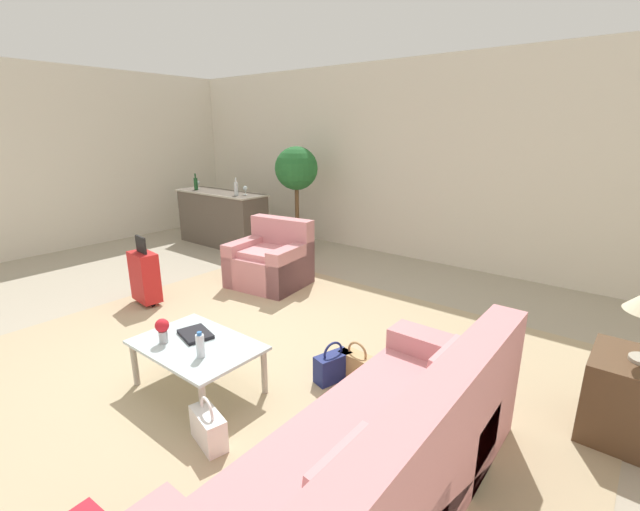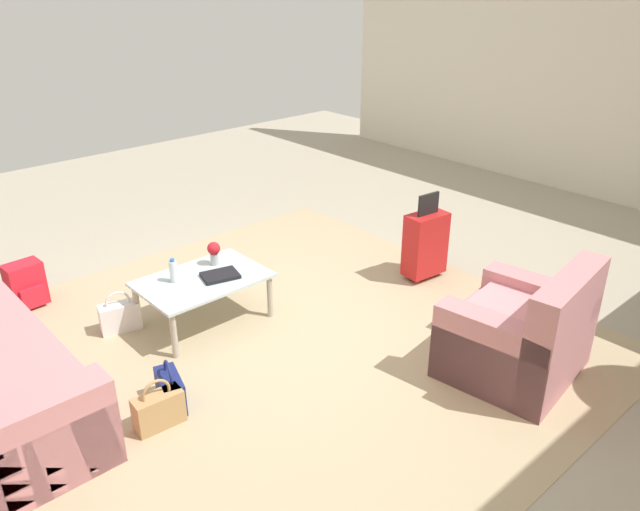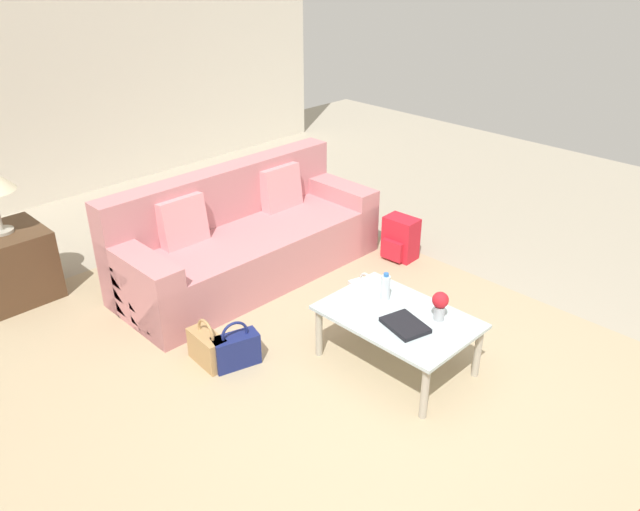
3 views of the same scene
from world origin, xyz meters
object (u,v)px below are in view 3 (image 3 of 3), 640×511
at_px(handbag_white, 366,299).
at_px(coffee_table, 398,321).
at_px(handbag_navy, 236,350).
at_px(backpack_red, 400,239).
at_px(water_bottle, 385,287).
at_px(coffee_table_book, 405,325).
at_px(handbag_tan, 207,348).
at_px(side_table, 11,265).
at_px(flower_vase, 440,304).
at_px(couch, 243,241).

bearing_deg(handbag_white, coffee_table, 148.86).
distance_m(handbag_navy, backpack_red, 2.09).
bearing_deg(water_bottle, coffee_table_book, 150.64).
bearing_deg(backpack_red, handbag_white, 113.77).
bearing_deg(backpack_red, coffee_table, 127.77).
bearing_deg(handbag_tan, coffee_table_book, -141.78).
bearing_deg(handbag_tan, side_table, 17.50).
xyz_separation_m(water_bottle, coffee_table_book, (-0.32, 0.18, -0.08)).
distance_m(handbag_navy, handbag_white, 1.16).
bearing_deg(water_bottle, handbag_white, -33.34).
relative_size(coffee_table, side_table, 1.73).
distance_m(flower_vase, handbag_tan, 1.62).
relative_size(couch, water_bottle, 11.50).
height_order(coffee_table_book, side_table, side_table).
relative_size(handbag_navy, handbag_tan, 1.00).
height_order(couch, side_table, couch).
relative_size(couch, handbag_tan, 6.55).
relative_size(water_bottle, side_table, 0.35).
distance_m(couch, coffee_table, 1.80).
bearing_deg(handbag_tan, couch, -49.67).
bearing_deg(water_bottle, side_table, 31.61).
height_order(couch, water_bottle, couch).
distance_m(coffee_table, coffee_table_book, 0.16).
bearing_deg(handbag_tan, backpack_red, -88.39).
bearing_deg(coffee_table, coffee_table_book, 146.31).
height_order(handbag_white, handbag_tan, same).
height_order(water_bottle, backpack_red, water_bottle).
bearing_deg(water_bottle, coffee_table, 153.43).
bearing_deg(water_bottle, flower_vase, -173.21).
xyz_separation_m(coffee_table, handbag_navy, (0.78, 0.79, -0.23)).
xyz_separation_m(coffee_table_book, flower_vase, (-0.10, -0.23, 0.11)).
bearing_deg(side_table, couch, -122.08).
relative_size(side_table, backpack_red, 1.47).
xyz_separation_m(side_table, handbag_navy, (-2.02, -0.71, -0.17)).
bearing_deg(coffee_table_book, couch, 9.30).
height_order(flower_vase, handbag_navy, flower_vase).
relative_size(water_bottle, flower_vase, 1.00).
bearing_deg(backpack_red, coffee_table_book, 129.26).
distance_m(flower_vase, handbag_navy, 1.43).
distance_m(water_bottle, handbag_tan, 1.31).
distance_m(coffee_table_book, side_table, 3.25).
height_order(handbag_navy, backpack_red, backpack_red).
distance_m(couch, water_bottle, 1.61).
relative_size(coffee_table_book, handbag_navy, 0.81).
distance_m(coffee_table_book, handbag_navy, 1.18).
distance_m(water_bottle, side_table, 3.06).
bearing_deg(handbag_white, handbag_tan, 74.58).
bearing_deg(handbag_white, couch, 11.92).
bearing_deg(handbag_white, water_bottle, 146.66).
relative_size(water_bottle, handbag_navy, 0.57).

